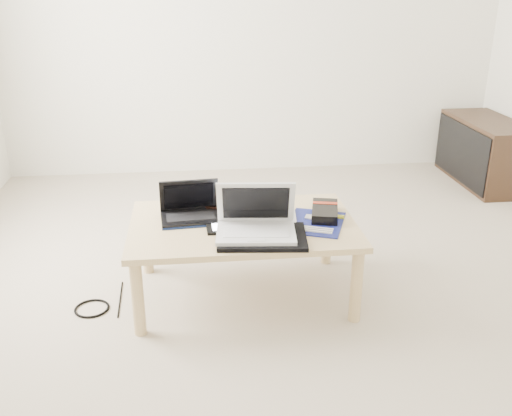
{
  "coord_description": "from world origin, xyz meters",
  "views": [
    {
      "loc": [
        -0.5,
        -2.64,
        1.5
      ],
      "look_at": [
        -0.21,
        -0.08,
        0.47
      ],
      "focal_mm": 40.0,
      "sensor_mm": 36.0,
      "label": 1
    }
  ],
  "objects": [
    {
      "name": "ground",
      "position": [
        0.0,
        0.0,
        0.0
      ],
      "size": [
        4.0,
        4.0,
        0.0
      ],
      "primitive_type": "plane",
      "color": "beige",
      "rests_on": "ground"
    },
    {
      "name": "coffee_table",
      "position": [
        -0.27,
        -0.08,
        0.35
      ],
      "size": [
        1.1,
        0.7,
        0.4
      ],
      "color": "tan",
      "rests_on": "ground"
    },
    {
      "name": "media_cabinet",
      "position": [
        1.77,
        1.45,
        0.25
      ],
      "size": [
        0.41,
        0.9,
        0.5
      ],
      "color": "#3A2517",
      "rests_on": "ground"
    },
    {
      "name": "book",
      "position": [
        -0.26,
        0.15,
        0.42
      ],
      "size": [
        0.37,
        0.34,
        0.03
      ],
      "color": "black",
      "rests_on": "coffee_table"
    },
    {
      "name": "netbook",
      "position": [
        -0.53,
        -0.0,
        0.44
      ],
      "size": [
        0.3,
        0.23,
        0.2
      ],
      "color": "black",
      "rests_on": "coffee_table"
    },
    {
      "name": "tablet",
      "position": [
        -0.32,
        -0.11,
        0.41
      ],
      "size": [
        0.28,
        0.21,
        0.01
      ],
      "color": "black",
      "rests_on": "coffee_table"
    },
    {
      "name": "remote",
      "position": [
        -0.04,
        -0.06,
        0.41
      ],
      "size": [
        0.08,
        0.24,
        0.02
      ],
      "color": "#B0B0B4",
      "rests_on": "coffee_table"
    },
    {
      "name": "neoprene_sleeve",
      "position": [
        -0.2,
        -0.28,
        0.41
      ],
      "size": [
        0.43,
        0.33,
        0.02
      ],
      "primitive_type": "cube",
      "rotation": [
        0.0,
        0.0,
        -0.11
      ],
      "color": "black",
      "rests_on": "coffee_table"
    },
    {
      "name": "white_laptop",
      "position": [
        -0.23,
        -0.25,
        0.47
      ],
      "size": [
        0.38,
        0.29,
        0.24
      ],
      "color": "silver",
      "rests_on": "neoprene_sleeve"
    },
    {
      "name": "motherboard",
      "position": [
        0.08,
        -0.13,
        0.4
      ],
      "size": [
        0.36,
        0.39,
        0.01
      ],
      "color": "#0D1354",
      "rests_on": "coffee_table"
    },
    {
      "name": "gpu_box",
      "position": [
        0.14,
        -0.06,
        0.43
      ],
      "size": [
        0.18,
        0.27,
        0.06
      ],
      "color": "black",
      "rests_on": "coffee_table"
    },
    {
      "name": "cable_coil",
      "position": [
        -0.4,
        -0.15,
        0.41
      ],
      "size": [
        0.13,
        0.13,
        0.01
      ],
      "primitive_type": "torus",
      "rotation": [
        0.0,
        0.0,
        0.22
      ],
      "color": "black",
      "rests_on": "coffee_table"
    },
    {
      "name": "floor_cable_coil",
      "position": [
        -1.03,
        -0.15,
        0.01
      ],
      "size": [
        0.22,
        0.22,
        0.01
      ],
      "primitive_type": "torus",
      "rotation": [
        0.0,
        0.0,
        -0.4
      ],
      "color": "black",
      "rests_on": "ground"
    },
    {
      "name": "floor_cable_trail",
      "position": [
        -0.9,
        -0.07,
        0.0
      ],
      "size": [
        0.02,
        0.34,
        0.01
      ],
      "primitive_type": "cylinder",
      "rotation": [
        1.57,
        0.0,
        0.04
      ],
      "color": "black",
      "rests_on": "ground"
    }
  ]
}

